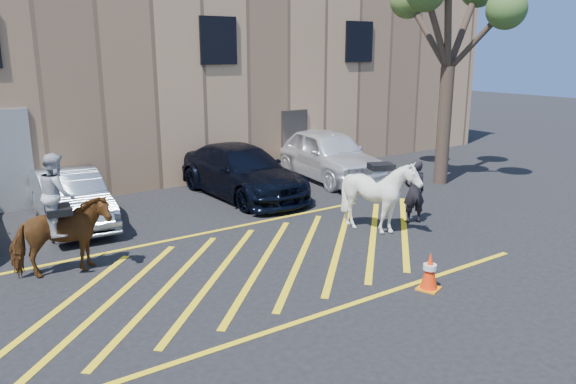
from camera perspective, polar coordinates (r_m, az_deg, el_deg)
ground at (r=12.00m, az=-3.49°, el=-6.92°), size 90.00×90.00×0.00m
car_silver_sedan at (r=15.22m, az=-21.21°, el=-0.55°), size 1.69×4.26×1.38m
car_blue_suv at (r=17.01m, az=-4.72°, el=2.11°), size 2.25×5.24×1.51m
car_white_suv at (r=19.23m, az=4.10°, el=3.84°), size 2.62×5.19×1.70m
handler at (r=14.63m, az=12.70°, el=0.06°), size 0.70×0.57×1.65m
warehouse at (r=22.34m, az=-20.25°, el=11.71°), size 32.42×10.20×7.30m
hatching_zone at (r=11.76m, az=-2.73°, el=-7.33°), size 12.60×5.12×0.01m
mounted_bay at (r=11.78m, az=-22.14°, el=-3.31°), size 1.94×1.06×2.45m
saddled_white at (r=13.69m, az=9.32°, el=-0.33°), size 2.00×2.10×1.83m
traffic_cone at (r=10.79m, az=14.20°, el=-7.77°), size 0.48×0.48×0.73m
tree at (r=18.94m, az=16.33°, el=17.88°), size 3.99×4.37×7.31m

